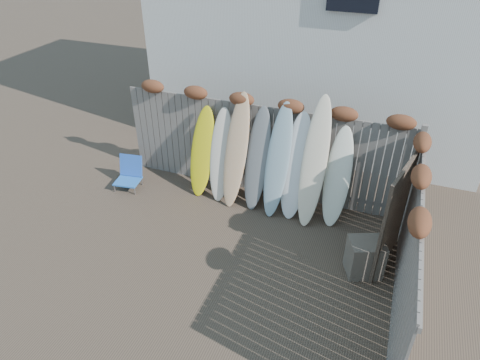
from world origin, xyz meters
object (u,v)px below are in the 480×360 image
(wooden_crate, at_px, (365,257))
(lattice_panel, at_px, (394,218))
(beach_chair, at_px, (129,173))
(surfboard_0, at_px, (202,152))

(wooden_crate, height_order, lattice_panel, lattice_panel)
(beach_chair, distance_m, wooden_crate, 5.28)
(wooden_crate, relative_size, surfboard_0, 0.34)
(wooden_crate, bearing_deg, beach_chair, 170.11)
(beach_chair, xyz_separation_m, lattice_panel, (5.52, -0.52, 0.66))
(lattice_panel, bearing_deg, surfboard_0, -179.20)
(surfboard_0, bearing_deg, lattice_panel, -7.92)
(wooden_crate, height_order, surfboard_0, surfboard_0)
(beach_chair, distance_m, lattice_panel, 5.59)
(beach_chair, relative_size, surfboard_0, 0.35)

